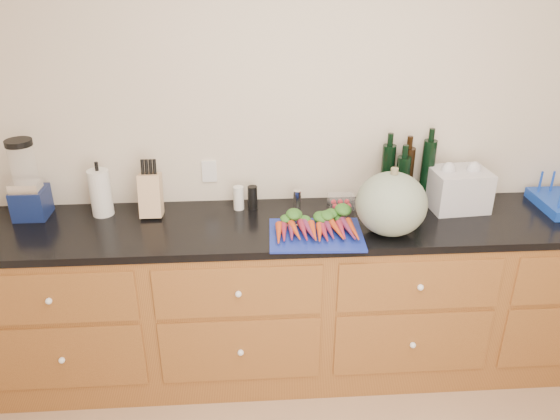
{
  "coord_description": "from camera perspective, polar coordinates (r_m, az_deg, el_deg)",
  "views": [
    {
      "loc": [
        -0.39,
        -1.24,
        2.23
      ],
      "look_at": [
        -0.23,
        1.2,
        1.06
      ],
      "focal_mm": 35.0,
      "sensor_mm": 36.0,
      "label": 1
    }
  ],
  "objects": [
    {
      "name": "tomato_box",
      "position": [
        3.03,
        6.42,
        0.9
      ],
      "size": [
        0.14,
        0.11,
        0.07
      ],
      "primitive_type": "cube",
      "color": "white",
      "rests_on": "countertop"
    },
    {
      "name": "grocery_bag",
      "position": [
        3.13,
        18.12,
        2.07
      ],
      "size": [
        0.32,
        0.26,
        0.22
      ],
      "primitive_type": null,
      "rotation": [
        0.0,
        0.0,
        0.08
      ],
      "color": "silver",
      "rests_on": "countertop"
    },
    {
      "name": "wall_back",
      "position": [
        3.04,
        3.9,
        7.69
      ],
      "size": [
        4.1,
        0.05,
        2.6
      ],
      "primitive_type": "cube",
      "color": "beige",
      "rests_on": "ground"
    },
    {
      "name": "cutting_board",
      "position": [
        2.72,
        3.78,
        -2.6
      ],
      "size": [
        0.48,
        0.37,
        0.01
      ],
      "primitive_type": "cube",
      "rotation": [
        0.0,
        0.0,
        -0.04
      ],
      "color": "navy",
      "rests_on": "countertop"
    },
    {
      "name": "grinder_salt",
      "position": [
        2.98,
        -4.34,
        1.26
      ],
      "size": [
        0.06,
        0.06,
        0.13
      ],
      "primitive_type": "cylinder",
      "color": "silver",
      "rests_on": "countertop"
    },
    {
      "name": "blender_appliance",
      "position": [
        3.13,
        -24.92,
        2.47
      ],
      "size": [
        0.17,
        0.17,
        0.43
      ],
      "color": "#101D4E",
      "rests_on": "countertop"
    },
    {
      "name": "grinder_pepper",
      "position": [
        2.98,
        -2.89,
        1.31
      ],
      "size": [
        0.05,
        0.05,
        0.13
      ],
      "primitive_type": "cylinder",
      "color": "black",
      "rests_on": "countertop"
    },
    {
      "name": "canister_chrome",
      "position": [
        3.0,
        1.8,
        1.16
      ],
      "size": [
        0.04,
        0.04,
        0.1
      ],
      "primitive_type": "cylinder",
      "color": "white",
      "rests_on": "countertop"
    },
    {
      "name": "paper_towel",
      "position": [
        3.04,
        -18.24,
        1.72
      ],
      "size": [
        0.11,
        0.11,
        0.25
      ],
      "primitive_type": "cylinder",
      "color": "silver",
      "rests_on": "countertop"
    },
    {
      "name": "bottles",
      "position": [
        3.09,
        13.05,
        3.54
      ],
      "size": [
        0.3,
        0.15,
        0.36
      ],
      "color": "black",
      "rests_on": "countertop"
    },
    {
      "name": "countertop",
      "position": [
        2.88,
        4.5,
        -1.52
      ],
      "size": [
        3.64,
        0.62,
        0.04
      ],
      "primitive_type": "cube",
      "color": "black",
      "rests_on": "cabinets"
    },
    {
      "name": "squash",
      "position": [
        2.74,
        11.56,
        0.63
      ],
      "size": [
        0.35,
        0.35,
        0.32
      ],
      "primitive_type": "ellipsoid",
      "color": "slate",
      "rests_on": "countertop"
    },
    {
      "name": "cabinets",
      "position": [
        3.12,
        4.21,
        -9.25
      ],
      "size": [
        3.6,
        0.64,
        0.9
      ],
      "color": "brown",
      "rests_on": "ground"
    },
    {
      "name": "knife_block",
      "position": [
        2.97,
        -13.35,
        1.53
      ],
      "size": [
        0.11,
        0.11,
        0.23
      ],
      "primitive_type": "cube",
      "color": "tan",
      "rests_on": "countertop"
    },
    {
      "name": "carrots",
      "position": [
        2.74,
        3.71,
        -1.77
      ],
      "size": [
        0.41,
        0.28,
        0.05
      ],
      "color": "#C63F17",
      "rests_on": "cutting_board"
    }
  ]
}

